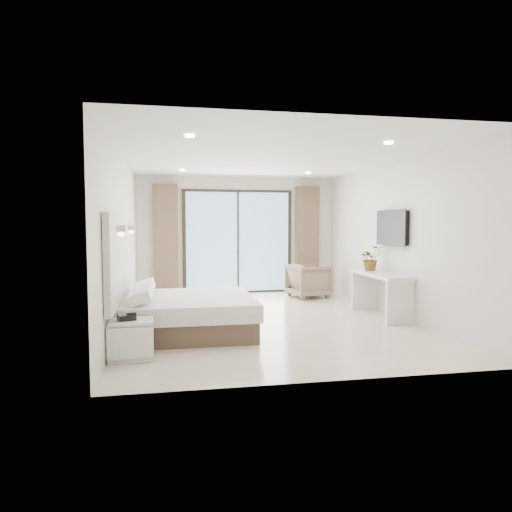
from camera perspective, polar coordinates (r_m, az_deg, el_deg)
The scene contains 8 objects.
ground at distance 7.80m, azimuth 1.05°, elevation -7.94°, with size 6.20×6.20×0.00m, color beige.
room_shell at distance 8.25m, azimuth -1.24°, elevation 3.78°, with size 4.62×6.22×2.72m.
bed at distance 6.89m, azimuth -8.78°, elevation -7.14°, with size 1.94×1.85×0.68m.
nightstand at distance 5.75m, azimuth -15.28°, elevation -10.02°, with size 0.52×0.43×0.47m.
phone at distance 5.70m, azimuth -15.87°, elevation -7.39°, with size 0.20×0.15×0.07m, color black.
console_desk at distance 8.25m, azimuth 15.27°, elevation -3.48°, with size 0.48×1.54×0.77m.
plant at distance 8.57m, azimuth 14.14°, elevation -0.59°, with size 0.40×0.45×0.35m, color #33662D.
armchair at distance 10.10m, azimuth 6.61°, elevation -2.89°, with size 0.79×0.74×0.81m, color #846756.
Camera 1 is at (-1.55, -7.47, 1.62)m, focal length 32.00 mm.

